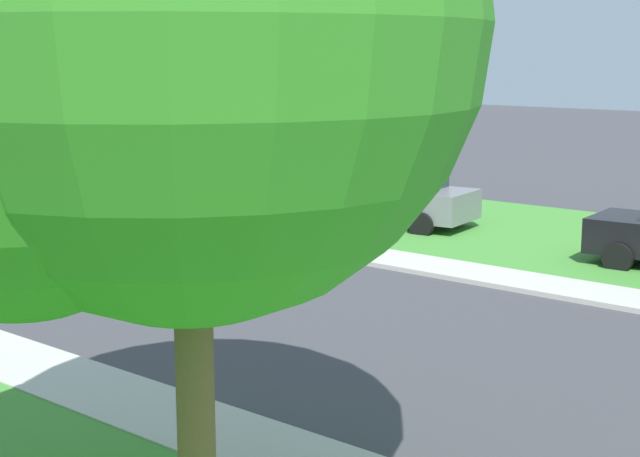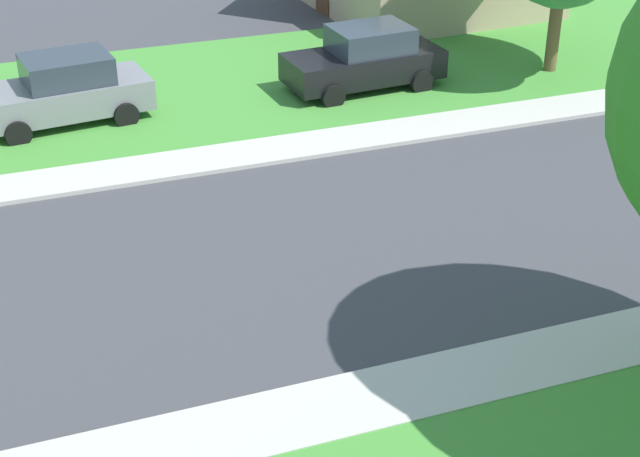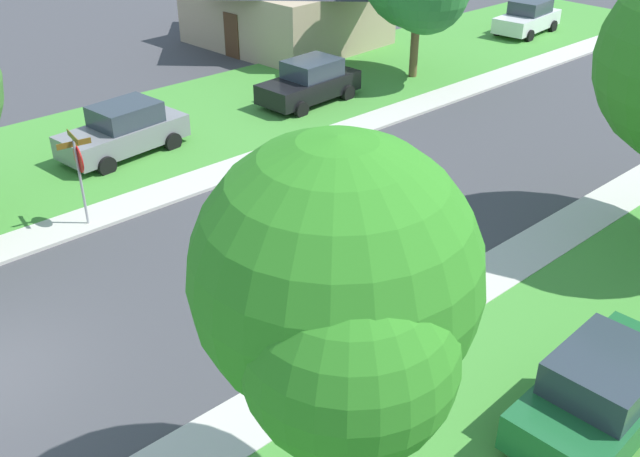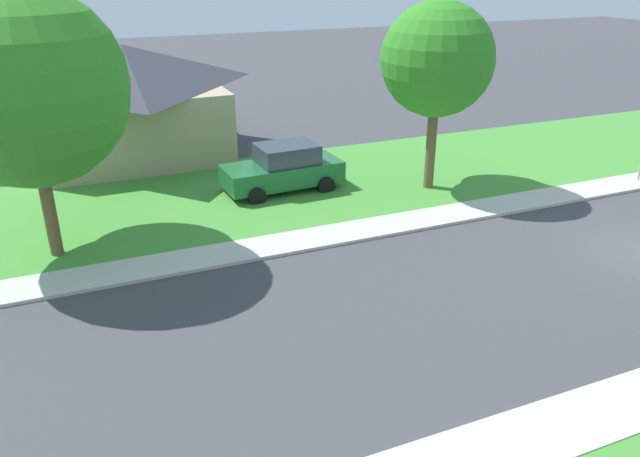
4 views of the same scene
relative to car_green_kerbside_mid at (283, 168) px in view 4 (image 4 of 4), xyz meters
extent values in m
cube|color=beige|center=(-4.42, 3.96, -0.82)|extent=(1.40, 56.00, 0.10)
cube|color=#479338|center=(0.28, 3.96, -0.83)|extent=(8.00, 56.00, 0.08)
cube|color=#1E6033|center=(0.00, 0.05, -0.17)|extent=(2.01, 4.38, 0.76)
cube|color=#2D3842|center=(0.01, -0.15, 0.55)|extent=(1.70, 2.18, 0.68)
cylinder|color=black|center=(-0.97, 1.34, -0.55)|extent=(0.27, 0.65, 0.64)
cylinder|color=black|center=(0.83, 1.43, -0.55)|extent=(0.27, 0.65, 0.64)
cylinder|color=black|center=(-0.84, -1.32, -0.55)|extent=(0.27, 0.65, 0.64)
cylinder|color=black|center=(0.96, -1.23, -0.55)|extent=(0.27, 0.65, 0.64)
cylinder|color=brown|center=(-1.86, -5.04, 0.80)|extent=(0.36, 0.36, 3.34)
sphere|color=#328722|center=(-1.86, -5.04, 3.84)|extent=(3.93, 3.93, 3.93)
sphere|color=#328722|center=(-0.98, -5.63, 3.35)|extent=(2.75, 2.75, 2.75)
cylinder|color=brown|center=(-2.55, 7.88, 0.64)|extent=(0.36, 0.36, 3.02)
sphere|color=#348824|center=(-2.55, 7.88, 3.99)|extent=(5.26, 5.26, 5.26)
sphere|color=#348824|center=(-1.36, 7.09, 3.33)|extent=(3.68, 3.68, 3.68)
cube|color=tan|center=(7.48, 4.41, 0.63)|extent=(8.44, 7.25, 3.00)
pyramid|color=#33333D|center=(7.48, 4.41, 2.93)|extent=(9.04, 7.85, 1.60)
cube|color=#51331E|center=(7.46, 8.03, 0.18)|extent=(1.00, 0.07, 2.10)
camera|label=1|loc=(3.23, 14.19, 3.77)|focal=53.99mm
camera|label=2|loc=(6.05, -2.05, 8.42)|focal=53.44mm
camera|label=3|loc=(3.90, -10.48, 9.06)|focal=40.26mm
camera|label=4|loc=(-20.23, 7.10, 7.06)|focal=34.54mm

